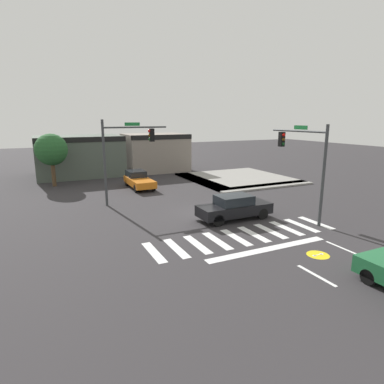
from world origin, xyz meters
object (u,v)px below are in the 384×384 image
at_px(car_black, 234,207).
at_px(roadside_tree, 51,150).
at_px(traffic_signal_northwest, 126,147).
at_px(car_orange, 139,180).
at_px(traffic_signal_southeast, 304,155).

xyz_separation_m(car_black, roadside_tree, (-9.55, 15.78, 2.59)).
height_order(traffic_signal_northwest, car_black, traffic_signal_northwest).
bearing_deg(car_orange, car_black, 12.78).
bearing_deg(roadside_tree, traffic_signal_northwest, -63.00).
bearing_deg(car_black, traffic_signal_northwest, -53.74).
distance_m(car_black, car_orange, 12.06).
bearing_deg(traffic_signal_northwest, roadside_tree, 117.00).
xyz_separation_m(traffic_signal_northwest, car_orange, (2.28, 5.01, -3.40)).
distance_m(traffic_signal_southeast, car_orange, 15.19).
bearing_deg(traffic_signal_northwest, car_black, -53.74).
relative_size(traffic_signal_northwest, car_black, 1.31).
bearing_deg(car_orange, traffic_signal_southeast, 26.07).
xyz_separation_m(traffic_signal_southeast, car_orange, (-6.52, 13.32, -3.29)).
bearing_deg(traffic_signal_southeast, traffic_signal_northwest, 46.64).
distance_m(traffic_signal_northwest, car_orange, 6.47).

